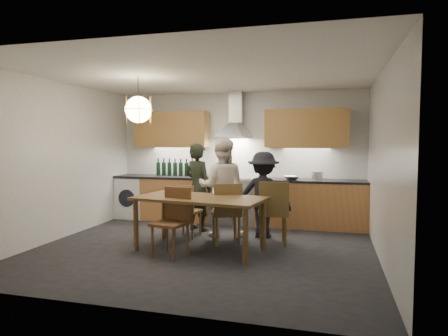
% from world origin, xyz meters
% --- Properties ---
extents(ground, '(5.00, 5.00, 0.00)m').
position_xyz_m(ground, '(0.00, 0.00, 0.00)').
color(ground, black).
rests_on(ground, ground).
extents(room_shell, '(5.02, 4.52, 2.61)m').
position_xyz_m(room_shell, '(0.00, 0.00, 1.71)').
color(room_shell, white).
rests_on(room_shell, ground).
extents(counter_run, '(5.00, 0.62, 0.90)m').
position_xyz_m(counter_run, '(0.02, 1.95, 0.45)').
color(counter_run, tan).
rests_on(counter_run, ground).
extents(range_stove, '(0.90, 0.60, 0.92)m').
position_xyz_m(range_stove, '(0.00, 1.94, 0.44)').
color(range_stove, silver).
rests_on(range_stove, ground).
extents(wall_fixtures, '(4.30, 0.54, 1.10)m').
position_xyz_m(wall_fixtures, '(0.00, 2.07, 1.87)').
color(wall_fixtures, tan).
rests_on(wall_fixtures, ground).
extents(pendant_lamp, '(0.43, 0.43, 0.70)m').
position_xyz_m(pendant_lamp, '(-1.00, -0.10, 2.10)').
color(pendant_lamp, black).
rests_on(pendant_lamp, ground).
extents(dining_table, '(2.01, 1.21, 0.80)m').
position_xyz_m(dining_table, '(-0.02, -0.10, 0.71)').
color(dining_table, brown).
rests_on(dining_table, ground).
extents(chair_back_left, '(0.44, 0.44, 0.89)m').
position_xyz_m(chair_back_left, '(-0.51, 0.58, 0.51)').
color(chair_back_left, brown).
rests_on(chair_back_left, ground).
extents(chair_back_mid, '(0.58, 0.58, 0.97)m').
position_xyz_m(chair_back_mid, '(0.28, 0.33, 0.56)').
color(chair_back_mid, brown).
rests_on(chair_back_mid, ground).
extents(chair_back_right, '(0.54, 0.54, 1.01)m').
position_xyz_m(chair_back_right, '(0.99, 0.46, 0.58)').
color(chair_back_right, brown).
rests_on(chair_back_right, ground).
extents(chair_front, '(0.52, 0.52, 0.97)m').
position_xyz_m(chair_front, '(-0.31, -0.42, 0.55)').
color(chair_front, brown).
rests_on(chair_front, ground).
extents(person_left, '(0.68, 0.58, 1.58)m').
position_xyz_m(person_left, '(-0.48, 1.16, 0.79)').
color(person_left, black).
rests_on(person_left, ground).
extents(person_mid, '(0.91, 0.76, 1.67)m').
position_xyz_m(person_mid, '(0.04, 0.88, 0.84)').
color(person_mid, white).
rests_on(person_mid, ground).
extents(person_right, '(0.93, 0.54, 1.44)m').
position_xyz_m(person_right, '(0.75, 0.97, 0.72)').
color(person_right, black).
rests_on(person_right, ground).
extents(mixing_bowl, '(0.38, 0.38, 0.07)m').
position_xyz_m(mixing_bowl, '(1.13, 1.85, 0.94)').
color(mixing_bowl, '#B8B8BC').
rests_on(mixing_bowl, counter_run).
extents(stock_pot, '(0.26, 0.26, 0.15)m').
position_xyz_m(stock_pot, '(1.58, 1.91, 0.97)').
color(stock_pot, silver).
rests_on(stock_pot, counter_run).
extents(wine_bottles, '(0.97, 0.08, 0.35)m').
position_xyz_m(wine_bottles, '(-1.22, 2.03, 1.08)').
color(wine_bottles, black).
rests_on(wine_bottles, counter_run).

